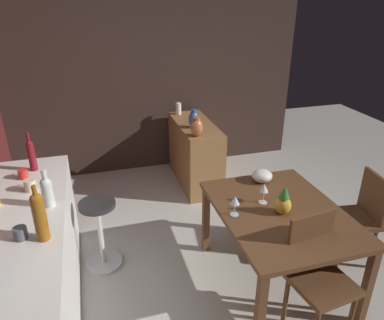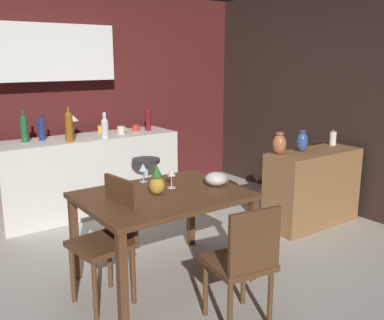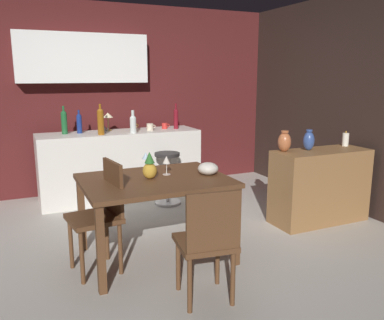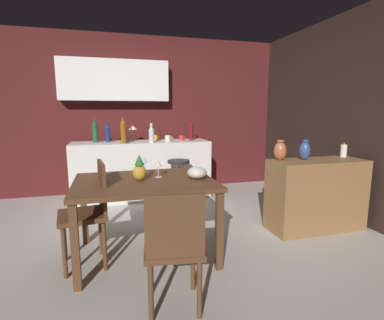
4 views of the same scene
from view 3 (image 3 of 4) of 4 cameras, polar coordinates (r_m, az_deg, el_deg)
name	(u,v)px [view 3 (image 3 of 4)]	position (r m, az deg, el deg)	size (l,w,h in m)	color
ground_plane	(155,239)	(4.17, -5.22, -11.14)	(9.00, 9.00, 0.00)	#B7B2A8
wall_kitchen_back	(100,91)	(5.83, -12.87, 9.52)	(5.20, 0.33, 2.60)	#4C1919
wall_side_right	(336,102)	(5.46, 19.76, 7.79)	(0.10, 4.40, 2.60)	#33231E
dining_table	(155,187)	(3.57, -5.27, -3.90)	(1.27, 0.96, 0.74)	#56351E
kitchen_counter	(121,165)	(5.47, -10.09, -0.70)	(2.10, 0.60, 0.90)	silver
sideboard_cabinet	(320,186)	(4.74, 17.67, -3.55)	(1.10, 0.44, 0.82)	olive
chair_near_window	(101,212)	(3.46, -12.72, -7.15)	(0.45, 0.45, 0.93)	#56351E
chair_by_doorway	(208,241)	(2.91, 2.23, -11.35)	(0.45, 0.45, 0.87)	#56351E
bar_stool	(167,177)	(5.14, -3.51, -2.40)	(0.34, 0.34, 0.67)	#262323
wine_glass_left	(166,161)	(3.65, -3.64, -0.09)	(0.07, 0.07, 0.17)	silver
wine_glass_right	(146,156)	(3.89, -6.57, 0.51)	(0.07, 0.07, 0.16)	silver
pineapple_centerpiece	(150,167)	(3.53, -6.02, -1.04)	(0.13, 0.13, 0.24)	gold
fruit_bowl	(208,169)	(3.66, 2.29, -1.22)	(0.19, 0.19, 0.11)	beige
wine_bottle_cobalt	(79,123)	(5.35, -15.71, 5.13)	(0.07, 0.07, 0.30)	navy
wine_bottle_amber	(101,120)	(5.13, -12.84, 5.49)	(0.08, 0.08, 0.38)	#8C5114
wine_bottle_green	(64,121)	(5.32, -17.69, 5.25)	(0.07, 0.07, 0.35)	#1E592D
wine_bottle_clear	(133,123)	(5.22, -8.36, 5.21)	(0.08, 0.08, 0.29)	silver
wine_bottle_ruby	(176,118)	(5.59, -2.29, 6.02)	(0.06, 0.06, 0.35)	maroon
cup_mustard	(134,126)	(5.63, -8.28, 4.81)	(0.11, 0.07, 0.09)	gold
cup_slate	(102,130)	(5.29, -12.61, 4.18)	(0.12, 0.08, 0.08)	#515660
cup_red	(165,126)	(5.62, -3.89, 4.86)	(0.11, 0.08, 0.08)	red
cup_cream	(150,127)	(5.46, -5.97, 4.69)	(0.12, 0.09, 0.09)	beige
counter_lamp	(108,117)	(5.48, -11.84, 6.03)	(0.14, 0.14, 0.24)	#A58447
pillar_candle_tall	(345,140)	(5.01, 20.95, 2.73)	(0.07, 0.07, 0.18)	white
vase_copper	(284,142)	(4.44, 12.98, 2.55)	(0.14, 0.14, 0.23)	#B26038
vase_ceramic_blue	(309,141)	(4.58, 16.24, 2.66)	(0.12, 0.12, 0.23)	#334C8C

